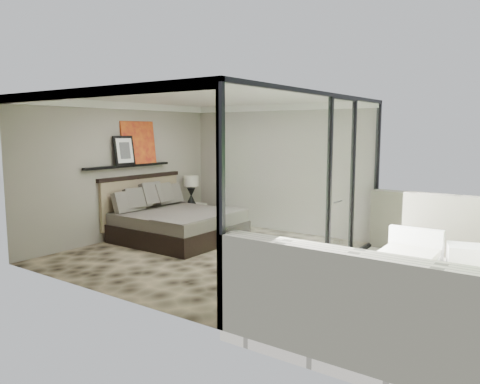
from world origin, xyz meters
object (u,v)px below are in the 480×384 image
Objects in this scene: bed at (175,222)px; ottoman at (465,261)px; lounger at (403,266)px; nightstand at (192,215)px; table_lamp at (191,186)px.

bed reaches higher than ottoman.
bed reaches higher than lounger.
ottoman is at bearing 8.17° from bed.
ottoman is at bearing 1.32° from nightstand.
ottoman is (6.02, -0.56, -0.01)m from nightstand.
bed is 5.38m from ottoman.
nightstand reaches higher than ottoman.
bed is 4.37× the size of nightstand.
bed is 1.65m from table_lamp.
nightstand is at bearing 117.70° from bed.
lounger is (-0.73, -0.70, -0.04)m from ottoman.
nightstand is (-0.69, 1.32, -0.11)m from bed.
table_lamp reaches higher than ottoman.
lounger is at bearing -6.74° from nightstand.
bed is 3.39× the size of table_lamp.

